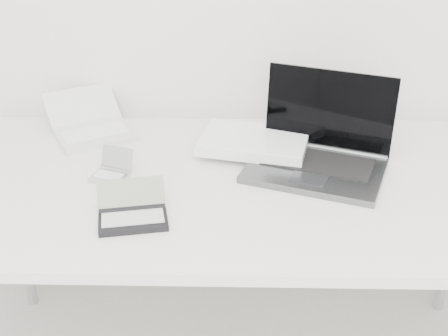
{
  "coord_description": "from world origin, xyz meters",
  "views": [
    {
      "loc": [
        -0.0,
        0.11,
        1.55
      ],
      "look_at": [
        -0.03,
        1.51,
        0.79
      ],
      "focal_mm": 50.0,
      "sensor_mm": 36.0,
      "label": 1
    }
  ],
  "objects_px": {
    "laptop_large": "(291,148)",
    "palmtop_charcoal": "(133,214)",
    "desk": "(235,196)",
    "netbook_open_white": "(92,127)"
  },
  "relations": [
    {
      "from": "palmtop_charcoal",
      "to": "desk",
      "type": "bearing_deg",
      "value": 27.91
    },
    {
      "from": "laptop_large",
      "to": "desk",
      "type": "bearing_deg",
      "value": -122.74
    },
    {
      "from": "laptop_large",
      "to": "palmtop_charcoal",
      "type": "height_order",
      "value": "laptop_large"
    },
    {
      "from": "laptop_large",
      "to": "palmtop_charcoal",
      "type": "bearing_deg",
      "value": -122.0
    },
    {
      "from": "netbook_open_white",
      "to": "palmtop_charcoal",
      "type": "xyz_separation_m",
      "value": [
        0.2,
        -0.48,
        -0.0
      ]
    },
    {
      "from": "netbook_open_white",
      "to": "palmtop_charcoal",
      "type": "bearing_deg",
      "value": -96.0
    },
    {
      "from": "desk",
      "to": "palmtop_charcoal",
      "type": "xyz_separation_m",
      "value": [
        -0.24,
        -0.2,
        0.06
      ]
    },
    {
      "from": "desk",
      "to": "netbook_open_white",
      "type": "distance_m",
      "value": 0.53
    },
    {
      "from": "desk",
      "to": "netbook_open_white",
      "type": "relative_size",
      "value": 4.75
    },
    {
      "from": "desk",
      "to": "laptop_large",
      "type": "bearing_deg",
      "value": 37.57
    }
  ]
}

